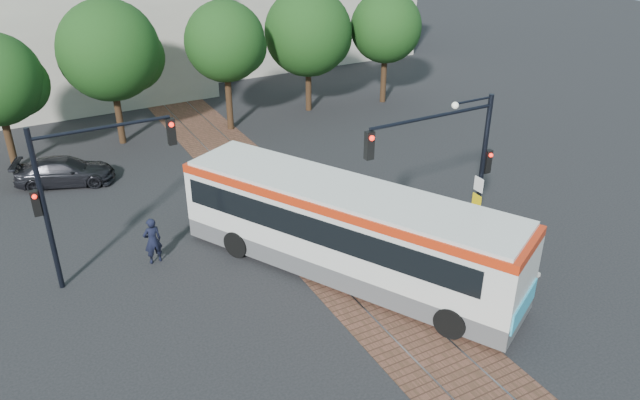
{
  "coord_description": "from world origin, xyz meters",
  "views": [
    {
      "loc": [
        -10.12,
        -16.39,
        12.86
      ],
      "look_at": [
        0.27,
        2.85,
        1.6
      ],
      "focal_mm": 35.0,
      "sensor_mm": 36.0,
      "label": 1
    }
  ],
  "objects_px": {
    "signal_pole_left": "(76,182)",
    "parked_car": "(65,171)",
    "city_bus": "(345,227)",
    "signal_pole_main": "(458,155)",
    "traffic_island": "(469,242)",
    "officer": "(153,241)"
  },
  "relations": [
    {
      "from": "signal_pole_left",
      "to": "parked_car",
      "type": "bearing_deg",
      "value": 87.77
    },
    {
      "from": "signal_pole_left",
      "to": "city_bus",
      "type": "bearing_deg",
      "value": -25.93
    },
    {
      "from": "city_bus",
      "to": "signal_pole_main",
      "type": "relative_size",
      "value": 2.09
    },
    {
      "from": "city_bus",
      "to": "signal_pole_left",
      "type": "height_order",
      "value": "signal_pole_left"
    },
    {
      "from": "signal_pole_left",
      "to": "parked_car",
      "type": "distance_m",
      "value": 9.38
    },
    {
      "from": "parked_car",
      "to": "city_bus",
      "type": "bearing_deg",
      "value": -130.15
    },
    {
      "from": "city_bus",
      "to": "signal_pole_main",
      "type": "bearing_deg",
      "value": -40.27
    },
    {
      "from": "traffic_island",
      "to": "signal_pole_left",
      "type": "xyz_separation_m",
      "value": [
        -13.19,
        4.89,
        3.54
      ]
    },
    {
      "from": "signal_pole_main",
      "to": "signal_pole_left",
      "type": "relative_size",
      "value": 1.0
    },
    {
      "from": "city_bus",
      "to": "signal_pole_left",
      "type": "distance_m",
      "value": 9.25
    },
    {
      "from": "city_bus",
      "to": "officer",
      "type": "xyz_separation_m",
      "value": [
        -5.92,
        4.0,
        -0.99
      ]
    },
    {
      "from": "city_bus",
      "to": "signal_pole_main",
      "type": "xyz_separation_m",
      "value": [
        4.1,
        -0.85,
        2.24
      ]
    },
    {
      "from": "traffic_island",
      "to": "signal_pole_left",
      "type": "height_order",
      "value": "signal_pole_left"
    },
    {
      "from": "signal_pole_main",
      "to": "signal_pole_left",
      "type": "distance_m",
      "value": 13.14
    },
    {
      "from": "traffic_island",
      "to": "officer",
      "type": "height_order",
      "value": "officer"
    },
    {
      "from": "officer",
      "to": "signal_pole_left",
      "type": "bearing_deg",
      "value": -3.71
    },
    {
      "from": "traffic_island",
      "to": "parked_car",
      "type": "distance_m",
      "value": 18.78
    },
    {
      "from": "traffic_island",
      "to": "officer",
      "type": "xyz_separation_m",
      "value": [
        -10.97,
        4.94,
        0.6
      ]
    },
    {
      "from": "signal_pole_main",
      "to": "parked_car",
      "type": "relative_size",
      "value": 1.34
    },
    {
      "from": "officer",
      "to": "parked_car",
      "type": "bearing_deg",
      "value": -82.91
    },
    {
      "from": "parked_car",
      "to": "signal_pole_main",
      "type": "bearing_deg",
      "value": -120.42
    },
    {
      "from": "signal_pole_left",
      "to": "parked_car",
      "type": "xyz_separation_m",
      "value": [
        0.34,
        8.8,
        -3.22
      ]
    }
  ]
}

